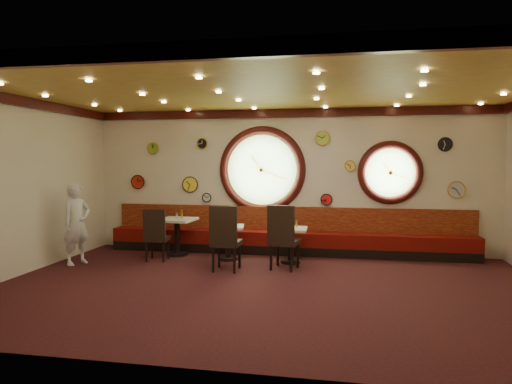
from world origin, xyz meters
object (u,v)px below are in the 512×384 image
Objects in this scene: table_c at (291,241)px; condiment_c_pepper at (289,226)px; condiment_a_bottle at (182,214)px; condiment_c_bottle at (297,224)px; condiment_a_salt at (177,215)px; condiment_c_salt at (286,225)px; table_b at (228,238)px; chair_c at (283,233)px; table_a at (177,232)px; condiment_b_pepper at (230,224)px; condiment_b_bottle at (231,222)px; condiment_b_salt at (225,223)px; chair_b at (225,234)px; waiter at (77,224)px; condiment_a_pepper at (177,216)px; chair_a at (156,231)px.

condiment_c_pepper is at bearing 167.49° from table_c.
condiment_a_bottle is 1.20× the size of condiment_c_bottle.
condiment_a_salt is 1.01× the size of condiment_c_salt.
table_b is 0.98× the size of chair_c.
table_c is (2.50, -0.27, -0.06)m from table_a.
table_a is 5.43× the size of condiment_c_bottle.
condiment_b_pepper is (-1.16, -0.05, -0.01)m from condiment_c_salt.
chair_c is 4.83× the size of condiment_b_bottle.
condiment_b_pepper is 1.07× the size of condiment_c_pepper.
condiment_b_salt is 1.49m from condiment_c_bottle.
chair_b reaches higher than table_c.
table_a is at bearing 173.74° from table_c.
table_c is at bearing -8.62° from condiment_a_salt.
chair_c is 1.48m from condiment_b_salt.
condiment_b_bottle is at bearing -47.05° from waiter.
chair_c is 5.15× the size of condiment_c_bottle.
condiment_c_bottle is (1.35, 0.11, 0.02)m from condiment_b_pepper.
chair_b is 1.63m from condiment_c_bottle.
condiment_a_pepper is at bearing -32.05° from waiter.
condiment_b_salt reaches higher than table_a.
table_b reaches higher than table_c.
chair_a is at bearing -174.51° from chair_c.
condiment_c_pepper is 0.60× the size of condiment_c_bottle.
chair_b is at bearing -79.31° from table_b.
table_a reaches higher than table_b.
condiment_a_salt reaches higher than condiment_c_salt.
waiter reaches higher than condiment_c_pepper.
chair_a is at bearing -46.80° from waiter.
condiment_a_bottle reaches higher than table_a.
table_a is 1.22m from table_b.
table_a is 1.31m from condiment_b_pepper.
chair_a is at bearing -172.21° from table_c.
condiment_a_bottle is at bearing 57.33° from table_a.
condiment_b_bottle is at bearing 176.26° from condiment_c_salt.
chair_a is at bearing -170.37° from condiment_c_bottle.
table_c is at bearing -9.05° from condiment_a_bottle.
condiment_b_pepper is at bearing -11.64° from condiment_a_pepper.
condiment_a_salt is 2.49m from condiment_c_salt.
chair_b is 0.47× the size of waiter.
condiment_a_salt is 0.13m from condiment_a_bottle.
chair_b is at bearing -41.67° from condiment_a_pepper.
chair_b is 5.14× the size of condiment_c_bottle.
condiment_a_bottle is (-2.40, 0.38, 0.14)m from condiment_c_pepper.
table_a is 2.61m from chair_c.
condiment_b_salt reaches higher than table_c.
chair_a is at bearing -108.51° from table_a.
chair_a is 7.00× the size of condiment_b_pepper.
condiment_a_bottle is 1.12× the size of condiment_b_bottle.
chair_c reaches higher than condiment_c_salt.
condiment_b_salt reaches higher than table_b.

